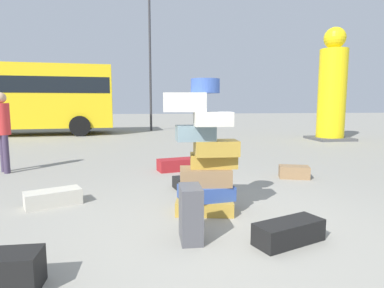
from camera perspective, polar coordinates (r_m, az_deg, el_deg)
The scene contains 12 objects.
ground_plane at distance 3.99m, azimuth 5.01°, elevation -14.32°, with size 80.00×80.00×0.00m, color gray.
suitcase_tower at distance 4.26m, azimuth 2.32°, elevation -2.73°, with size 1.02×0.69×1.77m.
suitcase_cream_foreground_far at distance 5.12m, azimuth -23.32°, elevation -8.70°, with size 0.75×0.33×0.22m, color beige.
suitcase_brown_foreground_near at distance 6.67m, azimuth 17.58°, elevation -4.73°, with size 0.56×0.33×0.24m, color olive.
suitcase_black_behind_tower at distance 5.65m, azimuth 0.36°, elevation -6.74°, with size 0.69×0.36×0.20m, color black.
suitcase_charcoal_right_side at distance 3.52m, azimuth -0.24°, elevation -12.18°, with size 0.22×0.39×0.59m, color #4C4C51.
suitcase_black_left_side at distance 3.67m, azimuth 16.74°, elevation -14.65°, with size 0.78×0.30×0.23m, color black.
suitcase_maroon_white_trunk at distance 7.05m, azimuth -2.83°, elevation -3.68°, with size 0.78×0.37×0.26m, color maroon.
person_bearded_onlooker at distance 7.81m, azimuth -30.47°, elevation 2.86°, with size 0.30×0.30×1.68m.
yellow_dummy_statue at distance 14.00m, azimuth 23.50°, elevation 8.65°, with size 1.48×1.48×4.36m.
parked_bus at distance 16.73m, azimuth -27.95°, elevation 7.70°, with size 8.23×3.31×3.15m.
lamp_post at distance 17.62m, azimuth -7.47°, elevation 17.57°, with size 0.36×0.36×7.27m.
Camera 1 is at (-0.85, -3.62, 1.47)m, focal length 30.19 mm.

